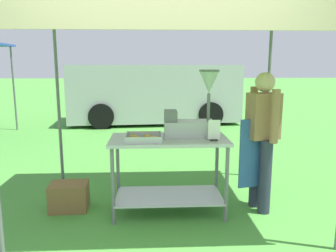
% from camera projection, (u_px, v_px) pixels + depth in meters
% --- Properties ---
extents(ground_plane, '(70.00, 70.00, 0.00)m').
position_uv_depth(ground_plane, '(155.00, 132.00, 8.52)').
color(ground_plane, '#478E38').
extents(stall_canopy, '(3.23, 2.24, 2.24)m').
position_uv_depth(stall_canopy, '(168.00, 21.00, 3.58)').
color(stall_canopy, slate).
rests_on(stall_canopy, ground).
extents(donut_cart, '(1.31, 0.65, 0.88)m').
position_uv_depth(donut_cart, '(169.00, 160.00, 3.76)').
color(donut_cart, '#B7B7BC').
rests_on(donut_cart, ground).
extents(donut_tray, '(0.39, 0.32, 0.07)m').
position_uv_depth(donut_tray, '(144.00, 139.00, 3.58)').
color(donut_tray, '#B7B7BC').
rests_on(donut_tray, donut_cart).
extents(donut_fryer, '(0.61, 0.28, 0.75)m').
position_uv_depth(donut_fryer, '(193.00, 115.00, 3.76)').
color(donut_fryer, '#B7B7BC').
rests_on(donut_fryer, donut_cart).
extents(menu_sign, '(0.13, 0.05, 0.23)m').
position_uv_depth(menu_sign, '(214.00, 132.00, 3.57)').
color(menu_sign, black).
rests_on(menu_sign, donut_cart).
extents(vendor, '(0.47, 0.54, 1.61)m').
position_uv_depth(vendor, '(262.00, 135.00, 3.80)').
color(vendor, '#2D3347').
rests_on(vendor, ground).
extents(supply_crate, '(0.45, 0.33, 0.32)m').
position_uv_depth(supply_crate, '(69.00, 196.00, 3.92)').
color(supply_crate, brown).
rests_on(supply_crate, ground).
extents(van_silver, '(4.94, 2.36, 1.69)m').
position_uv_depth(van_silver, '(154.00, 93.00, 9.88)').
color(van_silver, '#BCBCC1').
rests_on(van_silver, ground).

